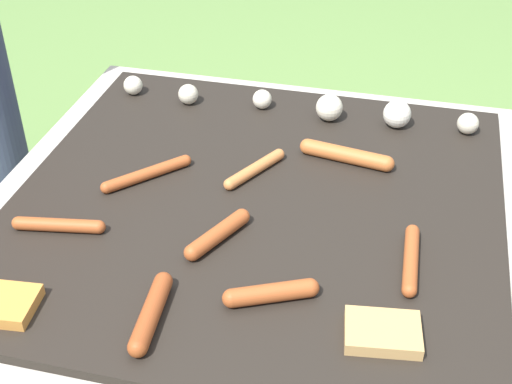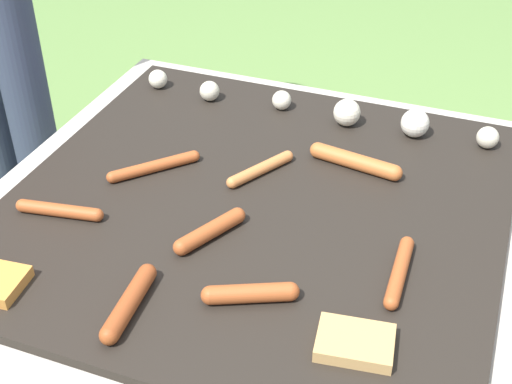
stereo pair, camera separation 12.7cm
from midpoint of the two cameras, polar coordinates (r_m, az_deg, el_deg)
The scene contains 12 objects.
ground_plane at distance 1.57m, azimuth 2.38°, elevation -13.29°, with size 14.00×14.00×0.00m, color #608442.
grill at distance 1.42m, azimuth 2.59°, elevation -7.74°, with size 0.99×0.99×0.42m.
sausage_front_center at distance 1.08m, azimuth 2.95°, elevation -8.24°, with size 0.14×0.08×0.03m.
sausage_back_left at distance 1.36m, azimuth -5.53°, elevation 1.96°, with size 0.13×0.14×0.02m.
sausage_back_center at distance 1.39m, azimuth 10.56°, elevation 2.35°, with size 0.19×0.06×0.03m.
sausage_front_right at distance 1.27m, azimuth -12.73°, elevation -1.54°, with size 0.16×0.05×0.02m.
sausage_back_right at distance 1.35m, azimuth 3.07°, elevation 1.76°, with size 0.09×0.14×0.02m.
sausage_front_left at distance 1.19m, azimuth -0.65°, elevation -3.24°, with size 0.08×0.14×0.03m.
sausage_mid_right at distance 1.16m, azimuth 14.54°, elevation -6.32°, with size 0.03×0.17×0.02m.
sausage_mid_left at distance 1.07m, azimuth -6.75°, elevation -8.92°, with size 0.04×0.16×0.03m.
bread_slice_right at distance 1.04m, azimuth 11.51°, elevation -11.89°, with size 0.12×0.09×0.02m.
mushroom_row at distance 1.53m, azimuth 8.66°, elevation 6.42°, with size 0.78×0.07×0.06m.
Camera 2 is at (0.37, -0.97, 1.18)m, focal length 50.00 mm.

